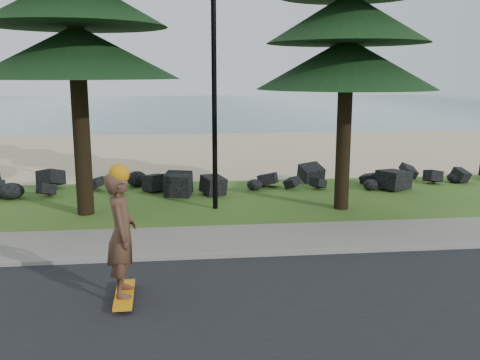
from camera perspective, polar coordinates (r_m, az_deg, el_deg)
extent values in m
plane|color=#2E591C|center=(11.94, -1.59, -6.82)|extent=(160.00, 160.00, 0.00)
cube|color=black|center=(7.81, 1.40, -17.02)|extent=(160.00, 7.00, 0.02)
cube|color=gray|center=(11.07, -1.18, -8.01)|extent=(160.00, 0.20, 0.10)
cube|color=gray|center=(12.12, -1.67, -6.34)|extent=(160.00, 2.00, 0.08)
cube|color=beige|center=(26.09, -4.35, 3.12)|extent=(160.00, 15.00, 0.01)
cube|color=#38606C|center=(62.42, -5.68, 7.87)|extent=(160.00, 58.00, 0.01)
cylinder|color=black|center=(14.54, -2.79, 12.43)|extent=(0.14, 0.14, 8.00)
cube|color=orange|center=(9.26, -12.22, -11.84)|extent=(0.35, 1.24, 0.04)
imported|color=#543426|center=(8.90, -12.50, -5.63)|extent=(0.52, 0.77, 2.05)
sphere|color=orange|center=(8.67, -12.78, 0.61)|extent=(0.33, 0.33, 0.33)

